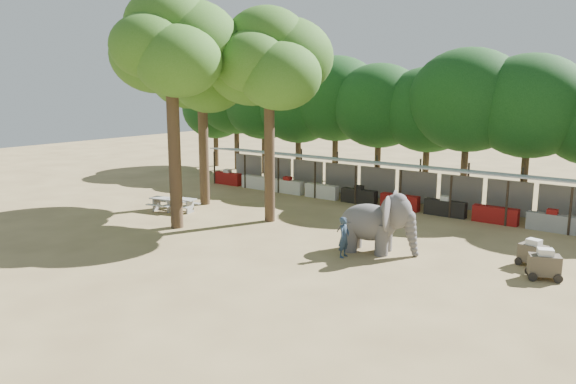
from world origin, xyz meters
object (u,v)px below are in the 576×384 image
Objects in this scene: yard_tree_left at (202,70)px; handler at (344,237)px; yard_tree_center at (171,46)px; cart_front at (544,264)px; cart_back at (533,253)px; yard_tree_back at (269,61)px; elephant at (378,222)px; picnic_table_near at (164,202)px; picnic_table_far at (182,203)px.

handler is (12.76, -4.31, -7.31)m from yard_tree_left.
yard_tree_center is 19.60m from cart_front.
yard_tree_center is 19.22m from cart_back.
elephant is at bearing -13.35° from yard_tree_back.
handler is 13.20m from picnic_table_near.
yard_tree_back is at bearing 152.69° from elephant.
yard_tree_center is at bearing 177.78° from elephant.
elephant is at bearing -146.48° from cart_back.
yard_tree_left is 6.09m from yard_tree_back.
yard_tree_center is 9.52m from picnic_table_near.
yard_tree_center is at bearing -59.04° from yard_tree_left.
handler is at bearing -18.67° from yard_tree_left.
yard_tree_center reaches higher than cart_back.
yard_tree_center reaches higher than yard_tree_left.
cart_back is (13.62, 0.31, -7.98)m from yard_tree_back.
picnic_table_near is 1.40× the size of cart_back.
yard_tree_left is 8.28m from picnic_table_near.
elephant reaches higher than cart_front.
yard_tree_left is at bearing 71.18° from picnic_table_near.
picnic_table_far is (-2.29, 2.38, -8.68)m from yard_tree_center.
yard_tree_back is at bearing 152.23° from cart_front.
cart_front reaches higher than cart_back.
picnic_table_far is at bearing 158.11° from cart_front.
elephant is (10.59, 2.20, -7.84)m from yard_tree_center.
cart_back is (19.62, -0.69, -7.64)m from yard_tree_left.
yard_tree_back is 7.79× the size of cart_front.
yard_tree_back is at bearing 60.50° from handler.
elephant is at bearing 162.54° from cart_front.
handler is 0.96× the size of picnic_table_near.
handler reaches higher than cart_front.
yard_tree_left reaches higher than picnic_table_far.
yard_tree_left reaches higher than cart_back.
picnic_table_far reaches higher than picnic_table_near.
yard_tree_left reaches higher than elephant.
picnic_table_near is at bearing -162.02° from yard_tree_back.
yard_tree_back is 10.74m from handler.
picnic_table_far is (0.71, -2.62, -7.67)m from yard_tree_left.
elephant is 2.00× the size of picnic_table_near.
cart_front is at bearing 9.51° from yard_tree_center.
yard_tree_left reaches higher than picnic_table_near.
yard_tree_left reaches higher than cart_front.
yard_tree_back is 6.01× the size of picnic_table_far.
picnic_table_far is 19.00m from cart_back.
yard_tree_back reaches higher than picnic_table_far.
yard_tree_back reaches higher than cart_front.
yard_tree_back is at bearing 5.14° from picnic_table_far.
cart_front is at bearing -7.98° from elephant.
yard_tree_center is 13.36m from elephant.
yard_tree_center is 9.13× the size of cart_back.
handler is at bearing -26.09° from yard_tree_back.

